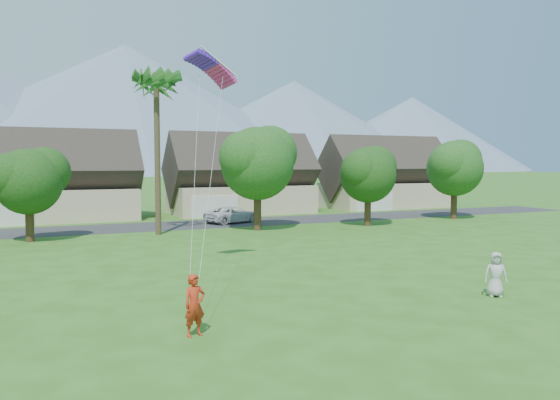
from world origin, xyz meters
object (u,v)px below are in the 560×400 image
watcher (496,274)px  parafoil_kite (211,66)px  kite_flyer (195,305)px  parked_car (233,215)px

watcher → parafoil_kite: bearing=165.5°
kite_flyer → parked_car: kite_flyer is taller
parked_car → parafoil_kite: 24.50m
parked_car → parafoil_kite: size_ratio=1.76×
kite_flyer → parafoil_kite: parafoil_kite is taller
kite_flyer → parafoil_kite: size_ratio=0.66×
parafoil_kite → parked_car: bearing=44.8°
parked_car → parafoil_kite: (-8.31, -20.96, 9.58)m
kite_flyer → parafoil_kite: (3.55, 9.61, 9.32)m
kite_flyer → watcher: kite_flyer is taller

